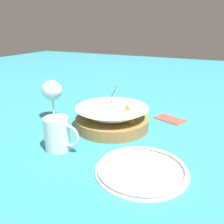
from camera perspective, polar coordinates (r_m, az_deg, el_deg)
ground_plane at (r=0.84m, az=1.53°, el=-4.64°), size 4.00×4.00×0.00m
food_basket at (r=0.86m, az=0.06°, el=-1.52°), size 0.25×0.25×0.10m
sauce_cup at (r=1.06m, az=-0.59°, el=1.58°), size 0.07×0.07×0.11m
wine_glass at (r=0.94m, az=-13.48°, el=4.50°), size 0.08×0.08×0.15m
beer_mug at (r=0.73m, az=-12.30°, el=-5.17°), size 0.11×0.07×0.10m
side_plate at (r=0.63m, az=6.80°, el=-12.82°), size 0.23×0.23×0.01m
napkin at (r=0.97m, az=13.09°, el=-1.47°), size 0.12×0.10×0.01m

